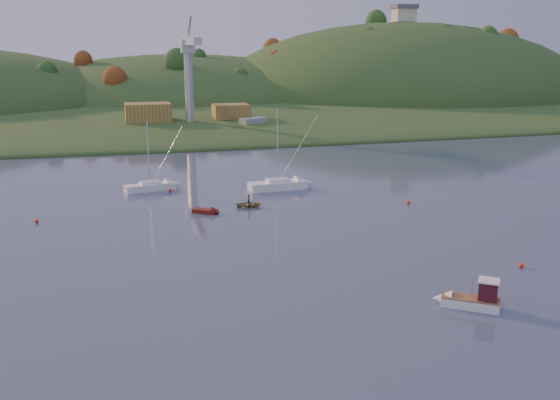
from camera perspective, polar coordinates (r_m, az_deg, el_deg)
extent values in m
plane|color=#323C53|center=(43.89, 9.76, -14.72)|extent=(500.00, 500.00, 0.00)
cube|color=#28471C|center=(266.09, -11.61, 9.11)|extent=(620.00, 220.00, 1.50)
ellipsoid|color=#28471C|center=(201.53, -10.35, 7.72)|extent=(640.00, 150.00, 7.00)
ellipsoid|color=#28471C|center=(247.09, -8.95, 8.88)|extent=(140.00, 120.00, 36.00)
ellipsoid|color=#28471C|center=(256.37, 10.92, 8.97)|extent=(150.00, 130.00, 60.00)
cube|color=beige|center=(255.78, 11.27, 16.24)|extent=(8.00, 6.00, 5.00)
cube|color=#595960|center=(255.95, 11.30, 16.95)|extent=(9.00, 7.00, 1.50)
cube|color=slate|center=(159.47, -7.20, 6.69)|extent=(42.00, 16.00, 2.40)
cube|color=brown|center=(158.80, -11.98, 7.78)|extent=(11.00, 8.00, 4.80)
cube|color=brown|center=(162.36, -4.51, 8.02)|extent=(9.00, 7.00, 4.00)
cylinder|color=#B7B7BC|center=(156.17, -8.31, 10.27)|extent=(2.20, 2.20, 18.00)
cube|color=#B7B7BC|center=(155.88, -8.44, 13.75)|extent=(3.20, 3.20, 3.20)
cube|color=#B7B7BC|center=(146.96, -8.01, 14.16)|extent=(1.80, 18.00, 1.60)
cube|color=#B7B7BC|center=(160.85, -8.67, 14.10)|extent=(1.80, 10.00, 1.60)
cube|color=silver|center=(54.10, 17.02, -8.97)|extent=(4.68, 4.03, 0.83)
cone|color=silver|center=(54.24, 14.58, -8.74)|extent=(2.27, 2.28, 1.65)
cube|color=brown|center=(53.94, 17.06, -8.55)|extent=(4.71, 4.07, 0.11)
cube|color=#440F18|center=(53.60, 18.50, -7.87)|extent=(2.00, 1.98, 1.65)
cube|color=silver|center=(53.30, 18.57, -7.00)|extent=(2.25, 2.23, 0.14)
cylinder|color=silver|center=(53.54, 17.14, -7.48)|extent=(0.10, 0.10, 2.20)
cube|color=white|center=(94.56, -11.79, 1.16)|extent=(7.73, 3.82, 1.02)
cube|color=white|center=(94.44, -11.81, 1.49)|extent=(3.08, 2.25, 0.65)
cylinder|color=silver|center=(93.58, -11.95, 4.23)|extent=(0.18, 0.18, 9.27)
cylinder|color=silver|center=(94.39, -11.81, 1.64)|extent=(2.92, 0.78, 0.12)
cylinder|color=white|center=(94.37, -11.82, 1.70)|extent=(2.61, 0.93, 0.36)
cube|color=white|center=(93.21, -0.22, 1.33)|extent=(8.94, 3.34, 1.20)
cube|color=white|center=(93.07, -0.22, 1.72)|extent=(3.43, 2.23, 0.77)
cylinder|color=silver|center=(92.08, -0.22, 5.02)|extent=(0.18, 0.18, 10.94)
cylinder|color=silver|center=(93.02, -0.22, 1.87)|extent=(3.50, 0.41, 0.12)
cylinder|color=white|center=(93.00, -0.22, 1.93)|extent=(3.08, 0.61, 0.36)
imported|color=#90824F|center=(83.17, -2.85, -0.41)|extent=(3.53, 2.62, 0.70)
imported|color=black|center=(83.08, -2.86, -0.16)|extent=(0.38, 0.55, 1.45)
cube|color=#62150E|center=(80.68, -6.88, -1.01)|extent=(3.35, 2.82, 0.53)
cone|color=#62150E|center=(80.02, -5.85, -1.11)|extent=(1.63, 1.68, 1.27)
cube|color=slate|center=(154.34, -2.46, 6.46)|extent=(15.83, 10.84, 1.92)
cube|color=#B7B7BC|center=(154.14, -2.47, 7.05)|extent=(7.15, 5.48, 2.56)
sphere|color=red|center=(65.03, 21.19, -5.58)|extent=(0.50, 0.50, 0.50)
sphere|color=red|center=(86.37, 11.67, -0.22)|extent=(0.50, 0.50, 0.50)
sphere|color=red|center=(81.20, -21.37, -1.80)|extent=(0.50, 0.50, 0.50)
sphere|color=red|center=(93.12, -10.02, 0.88)|extent=(0.50, 0.50, 0.50)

